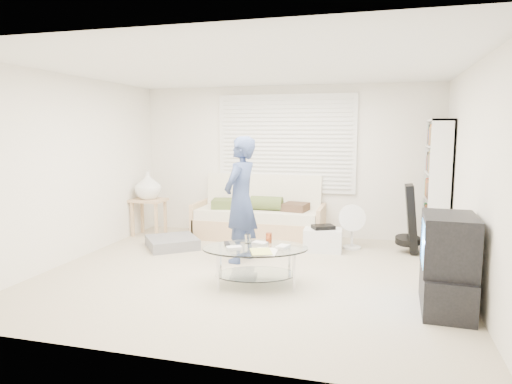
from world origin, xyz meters
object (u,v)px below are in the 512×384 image
(tv_unit, at_px, (447,264))
(bookshelf, at_px, (436,187))
(coffee_table, at_px, (256,255))
(futon_sofa, at_px, (259,218))

(tv_unit, bearing_deg, bookshelf, 86.86)
(tv_unit, relative_size, coffee_table, 0.70)
(futon_sofa, relative_size, bookshelf, 1.10)
(futon_sofa, bearing_deg, coffee_table, -76.26)
(coffee_table, bearing_deg, tv_unit, -5.57)
(coffee_table, bearing_deg, bookshelf, 44.34)
(bookshelf, relative_size, coffee_table, 1.41)
(futon_sofa, distance_m, coffee_table, 2.35)
(futon_sofa, distance_m, bookshelf, 2.77)
(futon_sofa, relative_size, coffee_table, 1.54)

